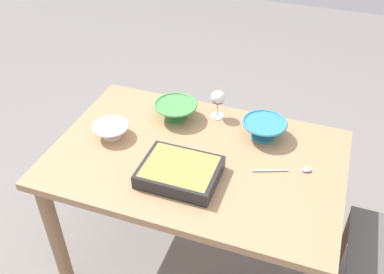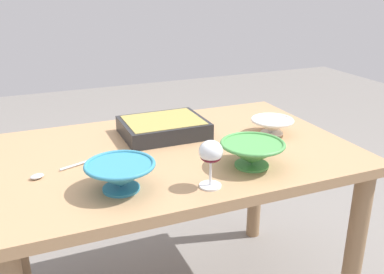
{
  "view_description": "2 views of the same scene",
  "coord_description": "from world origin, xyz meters",
  "px_view_note": "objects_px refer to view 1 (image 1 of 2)",
  "views": [
    {
      "loc": [
        0.48,
        -1.39,
        1.99
      ],
      "look_at": [
        -0.05,
        0.08,
        0.77
      ],
      "focal_mm": 40.08,
      "sensor_mm": 36.0,
      "label": 1
    },
    {
      "loc": [
        0.5,
        1.39,
        1.34
      ],
      "look_at": [
        -0.04,
        0.08,
        0.8
      ],
      "focal_mm": 40.26,
      "sensor_mm": 36.0,
      "label": 2
    }
  ],
  "objects_px": {
    "casserole_dish": "(180,171)",
    "mixing_bowl": "(264,128)",
    "serving_spoon": "(294,170)",
    "wine_glass": "(218,99)",
    "small_bowl": "(176,110)",
    "serving_bowl": "(111,130)",
    "dining_table": "(196,174)"
  },
  "relations": [
    {
      "from": "dining_table",
      "to": "serving_bowl",
      "type": "height_order",
      "value": "serving_bowl"
    },
    {
      "from": "casserole_dish",
      "to": "serving_bowl",
      "type": "bearing_deg",
      "value": 158.5
    },
    {
      "from": "small_bowl",
      "to": "serving_bowl",
      "type": "height_order",
      "value": "small_bowl"
    },
    {
      "from": "dining_table",
      "to": "small_bowl",
      "type": "height_order",
      "value": "small_bowl"
    },
    {
      "from": "casserole_dish",
      "to": "mixing_bowl",
      "type": "distance_m",
      "value": 0.48
    },
    {
      "from": "mixing_bowl",
      "to": "wine_glass",
      "type": "bearing_deg",
      "value": 161.47
    },
    {
      "from": "casserole_dish",
      "to": "serving_bowl",
      "type": "distance_m",
      "value": 0.44
    },
    {
      "from": "wine_glass",
      "to": "serving_spoon",
      "type": "relative_size",
      "value": 0.6
    },
    {
      "from": "wine_glass",
      "to": "small_bowl",
      "type": "distance_m",
      "value": 0.22
    },
    {
      "from": "dining_table",
      "to": "casserole_dish",
      "type": "relative_size",
      "value": 4.02
    },
    {
      "from": "serving_spoon",
      "to": "small_bowl",
      "type": "bearing_deg",
      "value": 162.31
    },
    {
      "from": "small_bowl",
      "to": "serving_bowl",
      "type": "distance_m",
      "value": 0.34
    },
    {
      "from": "wine_glass",
      "to": "serving_spoon",
      "type": "xyz_separation_m",
      "value": [
        0.43,
        -0.28,
        -0.1
      ]
    },
    {
      "from": "serving_spoon",
      "to": "casserole_dish",
      "type": "bearing_deg",
      "value": -155.69
    },
    {
      "from": "mixing_bowl",
      "to": "serving_bowl",
      "type": "relative_size",
      "value": 1.23
    },
    {
      "from": "casserole_dish",
      "to": "wine_glass",
      "type": "bearing_deg",
      "value": 87.95
    },
    {
      "from": "small_bowl",
      "to": "serving_bowl",
      "type": "bearing_deg",
      "value": -134.14
    },
    {
      "from": "casserole_dish",
      "to": "serving_spoon",
      "type": "relative_size",
      "value": 1.31
    },
    {
      "from": "mixing_bowl",
      "to": "serving_spoon",
      "type": "distance_m",
      "value": 0.27
    },
    {
      "from": "small_bowl",
      "to": "wine_glass",
      "type": "bearing_deg",
      "value": 23.27
    },
    {
      "from": "dining_table",
      "to": "wine_glass",
      "type": "height_order",
      "value": "wine_glass"
    },
    {
      "from": "mixing_bowl",
      "to": "small_bowl",
      "type": "height_order",
      "value": "same"
    },
    {
      "from": "small_bowl",
      "to": "serving_spoon",
      "type": "xyz_separation_m",
      "value": [
        0.62,
        -0.2,
        -0.04
      ]
    },
    {
      "from": "dining_table",
      "to": "wine_glass",
      "type": "distance_m",
      "value": 0.39
    },
    {
      "from": "small_bowl",
      "to": "serving_spoon",
      "type": "distance_m",
      "value": 0.66
    },
    {
      "from": "casserole_dish",
      "to": "mixing_bowl",
      "type": "relative_size",
      "value": 1.54
    },
    {
      "from": "small_bowl",
      "to": "casserole_dish",
      "type": "bearing_deg",
      "value": -66.54
    },
    {
      "from": "wine_glass",
      "to": "small_bowl",
      "type": "relative_size",
      "value": 0.69
    },
    {
      "from": "wine_glass",
      "to": "mixing_bowl",
      "type": "distance_m",
      "value": 0.28
    },
    {
      "from": "dining_table",
      "to": "wine_glass",
      "type": "bearing_deg",
      "value": 90.14
    },
    {
      "from": "dining_table",
      "to": "mixing_bowl",
      "type": "height_order",
      "value": "mixing_bowl"
    },
    {
      "from": "serving_bowl",
      "to": "serving_spoon",
      "type": "xyz_separation_m",
      "value": [
        0.86,
        0.04,
        -0.03
      ]
    }
  ]
}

